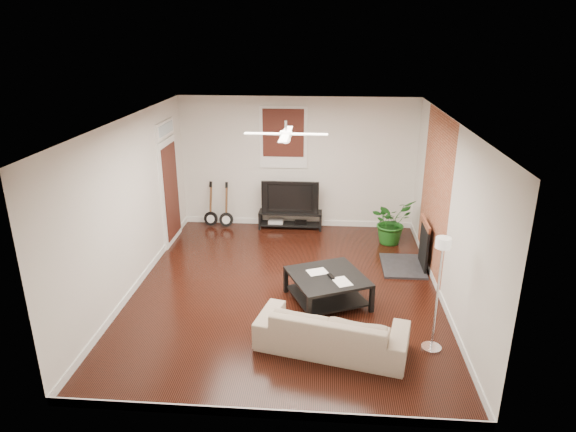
% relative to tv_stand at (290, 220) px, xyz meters
% --- Properties ---
extents(room, '(5.01, 6.01, 2.81)m').
position_rel_tv_stand_xyz_m(room, '(0.14, -2.78, 1.21)').
color(room, black).
rests_on(room, ground).
extents(brick_accent, '(0.02, 2.20, 2.80)m').
position_rel_tv_stand_xyz_m(brick_accent, '(2.62, -1.78, 1.21)').
color(brick_accent, '#A25134').
rests_on(brick_accent, floor).
extents(fireplace, '(0.80, 1.10, 0.92)m').
position_rel_tv_stand_xyz_m(fireplace, '(2.34, -1.78, 0.27)').
color(fireplace, black).
rests_on(fireplace, floor).
extents(window_back, '(1.00, 0.06, 1.30)m').
position_rel_tv_stand_xyz_m(window_back, '(-0.16, 0.19, 1.76)').
color(window_back, '#3D1610').
rests_on(window_back, wall_back).
extents(door_left, '(0.08, 1.00, 2.50)m').
position_rel_tv_stand_xyz_m(door_left, '(-2.32, -0.88, 1.06)').
color(door_left, white).
rests_on(door_left, wall_left).
extents(tv_stand, '(1.36, 0.36, 0.38)m').
position_rel_tv_stand_xyz_m(tv_stand, '(0.00, 0.00, 0.00)').
color(tv_stand, black).
rests_on(tv_stand, floor).
extents(tv, '(1.22, 0.16, 0.70)m').
position_rel_tv_stand_xyz_m(tv, '(0.00, 0.02, 0.54)').
color(tv, black).
rests_on(tv, tv_stand).
extents(coffee_table, '(1.44, 1.44, 0.46)m').
position_rel_tv_stand_xyz_m(coffee_table, '(0.81, -3.14, 0.04)').
color(coffee_table, black).
rests_on(coffee_table, floor).
extents(sofa, '(2.12, 1.21, 0.58)m').
position_rel_tv_stand_xyz_m(sofa, '(0.88, -4.40, 0.10)').
color(sofa, '#C1A991').
rests_on(sofa, floor).
extents(floor_lamp, '(0.32, 0.32, 1.63)m').
position_rel_tv_stand_xyz_m(floor_lamp, '(2.23, -4.30, 0.63)').
color(floor_lamp, silver).
rests_on(floor_lamp, floor).
extents(potted_plant, '(1.09, 1.07, 0.91)m').
position_rel_tv_stand_xyz_m(potted_plant, '(2.08, -0.64, 0.27)').
color(potted_plant, '#1A5819').
rests_on(potted_plant, floor).
extents(guitar_left, '(0.34, 0.26, 0.99)m').
position_rel_tv_stand_xyz_m(guitar_left, '(-1.75, -0.03, 0.30)').
color(guitar_left, black).
rests_on(guitar_left, floor).
extents(guitar_right, '(0.32, 0.23, 0.99)m').
position_rel_tv_stand_xyz_m(guitar_right, '(-1.40, -0.06, 0.30)').
color(guitar_right, black).
rests_on(guitar_right, floor).
extents(ceiling_fan, '(1.24, 1.24, 0.32)m').
position_rel_tv_stand_xyz_m(ceiling_fan, '(0.14, -2.78, 2.41)').
color(ceiling_fan, white).
rests_on(ceiling_fan, ceiling).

